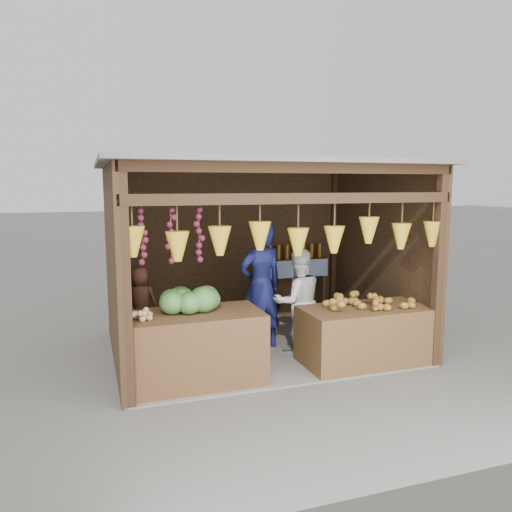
{
  "coord_description": "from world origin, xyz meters",
  "views": [
    {
      "loc": [
        -2.28,
        -6.63,
        2.35
      ],
      "look_at": [
        -0.07,
        -0.1,
        1.37
      ],
      "focal_mm": 35.0,
      "sensor_mm": 36.0,
      "label": 1
    }
  ],
  "objects_px": {
    "counter_left": "(197,348)",
    "counter_right": "(365,335)",
    "woman_standing": "(298,302)",
    "man_standing": "(261,286)",
    "vendor_seated": "(140,302)"
  },
  "relations": [
    {
      "from": "counter_left",
      "to": "counter_right",
      "type": "distance_m",
      "value": 2.24
    },
    {
      "from": "counter_right",
      "to": "woman_standing",
      "type": "relative_size",
      "value": 1.14
    },
    {
      "from": "counter_right",
      "to": "man_standing",
      "type": "distance_m",
      "value": 1.58
    },
    {
      "from": "counter_left",
      "to": "vendor_seated",
      "type": "bearing_deg",
      "value": 116.23
    },
    {
      "from": "man_standing",
      "to": "counter_right",
      "type": "bearing_deg",
      "value": 127.67
    },
    {
      "from": "counter_left",
      "to": "woman_standing",
      "type": "bearing_deg",
      "value": 21.21
    },
    {
      "from": "woman_standing",
      "to": "vendor_seated",
      "type": "height_order",
      "value": "woman_standing"
    },
    {
      "from": "woman_standing",
      "to": "counter_left",
      "type": "bearing_deg",
      "value": 23.57
    },
    {
      "from": "vendor_seated",
      "to": "counter_right",
      "type": "bearing_deg",
      "value": -176.37
    },
    {
      "from": "woman_standing",
      "to": "vendor_seated",
      "type": "bearing_deg",
      "value": -11.01
    },
    {
      "from": "counter_left",
      "to": "counter_right",
      "type": "xyz_separation_m",
      "value": [
        2.24,
        -0.05,
        -0.05
      ]
    },
    {
      "from": "man_standing",
      "to": "vendor_seated",
      "type": "height_order",
      "value": "man_standing"
    },
    {
      "from": "counter_left",
      "to": "woman_standing",
      "type": "height_order",
      "value": "woman_standing"
    },
    {
      "from": "woman_standing",
      "to": "vendor_seated",
      "type": "distance_m",
      "value": 2.16
    },
    {
      "from": "counter_right",
      "to": "woman_standing",
      "type": "bearing_deg",
      "value": 136.22
    }
  ]
}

